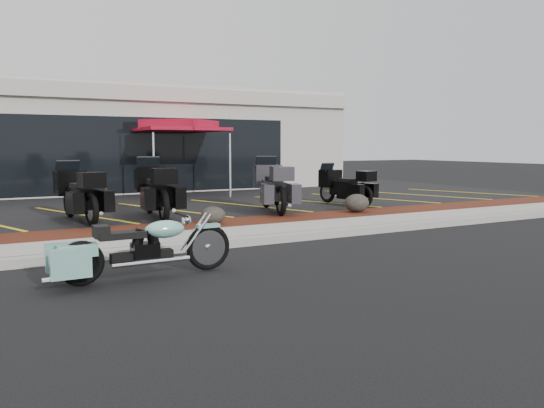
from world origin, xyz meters
TOP-DOWN VIEW (x-y plane):
  - ground at (0.00, 0.00)m, footprint 90.00×90.00m
  - curb at (0.00, 0.90)m, footprint 24.00×0.25m
  - sidewalk at (0.00, 1.60)m, footprint 24.00×1.20m
  - mulch_bed at (0.00, 2.80)m, footprint 24.00×1.20m
  - upper_lot at (0.00, 8.20)m, footprint 26.00×9.60m
  - dealership_building at (0.00, 14.47)m, footprint 18.00×8.16m
  - boulder_mid at (0.04, 2.65)m, footprint 0.53×0.44m
  - boulder_right at (3.99, 2.87)m, footprint 0.65×0.54m
  - hero_cruiser at (-1.34, -0.64)m, footprint 2.53×0.70m
  - touring_black_front at (-2.51, 5.27)m, footprint 1.19×2.40m
  - touring_black_mid at (-0.66, 5.15)m, footprint 1.12×2.49m
  - touring_grey at (2.45, 4.85)m, footprint 1.54×2.57m
  - touring_black_rear at (4.64, 5.17)m, footprint 1.09×2.11m
  - traffic_cone at (-1.26, 7.47)m, footprint 0.36×0.36m
  - popup_canopy at (1.56, 9.40)m, footprint 2.80×2.80m

SIDE VIEW (x-z plane):
  - ground at x=0.00m, z-range 0.00..0.00m
  - curb at x=0.00m, z-range 0.00..0.15m
  - sidewalk at x=0.00m, z-range 0.00..0.15m
  - upper_lot at x=0.00m, z-range 0.00..0.15m
  - mulch_bed at x=0.00m, z-range 0.00..0.16m
  - boulder_mid at x=0.04m, z-range 0.16..0.54m
  - boulder_right at x=3.99m, z-range 0.16..0.62m
  - traffic_cone at x=-1.26m, z-range 0.15..0.64m
  - hero_cruiser at x=-1.34m, z-range 0.00..0.89m
  - touring_black_rear at x=4.64m, z-range 0.15..1.32m
  - touring_black_front at x=-2.51m, z-range 0.15..1.49m
  - touring_grey at x=2.45m, z-range 0.15..1.55m
  - touring_black_mid at x=-0.66m, z-range 0.15..1.56m
  - dealership_building at x=0.00m, z-range 0.01..4.01m
  - popup_canopy at x=1.56m, z-range 1.17..3.69m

